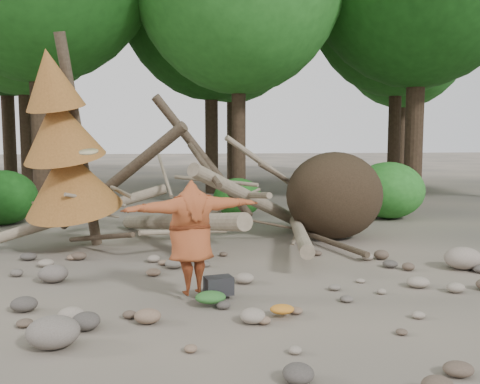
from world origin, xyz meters
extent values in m
plane|color=#514C44|center=(0.00, 0.00, 0.00)|extent=(120.00, 120.00, 0.00)
ellipsoid|color=#332619|center=(2.60, 4.30, 0.99)|extent=(2.20, 1.87, 1.98)
cylinder|color=gray|center=(-1.00, 3.70, 0.55)|extent=(2.61, 5.11, 1.08)
cylinder|color=gray|center=(0.80, 4.20, 0.90)|extent=(3.18, 3.71, 1.90)
cylinder|color=brown|center=(-2.20, 4.60, 1.40)|extent=(3.08, 1.91, 2.49)
cylinder|color=gray|center=(1.60, 3.50, 0.35)|extent=(1.13, 4.98, 0.43)
cylinder|color=brown|center=(-0.30, 4.80, 1.80)|extent=(2.39, 1.03, 2.89)
cylinder|color=gray|center=(-3.00, 4.00, 0.70)|extent=(3.71, 0.86, 1.20)
cylinder|color=#4C3F30|center=(-2.50, 3.50, 0.30)|extent=(1.52, 1.70, 0.49)
cylinder|color=gray|center=(0.20, 4.40, 0.80)|extent=(1.57, 0.85, 0.69)
cylinder|color=#4C3F30|center=(1.80, 4.90, 1.20)|extent=(1.92, 1.25, 1.10)
cylinder|color=gray|center=(-1.20, 4.20, 1.50)|extent=(0.37, 1.42, 0.85)
cylinder|color=#4C3F30|center=(2.20, 3.20, 0.15)|extent=(0.79, 2.54, 0.12)
cylinder|color=gray|center=(-0.80, 3.10, 0.45)|extent=(1.78, 1.11, 0.29)
cylinder|color=#4C3F30|center=(-2.90, 3.80, 2.20)|extent=(0.67, 1.13, 4.35)
cone|color=brown|center=(-3.06, 3.49, 1.50)|extent=(2.06, 2.13, 1.86)
cone|color=brown|center=(-3.16, 3.28, 2.50)|extent=(1.71, 1.78, 1.65)
cone|color=brown|center=(-3.26, 3.09, 3.40)|extent=(1.23, 1.30, 1.41)
cylinder|color=#38281C|center=(-5.00, 9.50, 4.48)|extent=(0.56, 0.56, 8.96)
cylinder|color=#38281C|center=(1.00, 9.20, 3.57)|extent=(0.44, 0.44, 7.14)
cylinder|color=#38281C|center=(7.00, 9.80, 4.72)|extent=(0.60, 0.60, 9.45)
cylinder|color=#38281C|center=(-6.50, 13.50, 3.78)|extent=(0.42, 0.42, 7.56)
cylinder|color=#38281C|center=(0.50, 14.20, 4.27)|extent=(0.52, 0.52, 8.54)
cylinder|color=#38281C|center=(8.00, 13.80, 4.06)|extent=(0.50, 0.50, 8.12)
cylinder|color=#38281C|center=(-9.00, 20.00, 4.83)|extent=(0.62, 0.62, 9.66)
cylinder|color=#38281C|center=(2.00, 20.50, 4.38)|extent=(0.54, 0.54, 8.75)
ellipsoid|color=#2B7D27|center=(2.00, 20.50, 9.00)|extent=(8.00, 8.00, 10.00)
cylinder|color=#38281C|center=(11.00, 20.00, 3.92)|extent=(0.46, 0.46, 7.84)
ellipsoid|color=#216A1E|center=(11.00, 20.00, 8.06)|extent=(7.17, 7.17, 8.60)
ellipsoid|color=#185316|center=(-5.50, 7.20, 0.72)|extent=(1.80, 1.80, 1.44)
ellipsoid|color=#216A1E|center=(0.80, 7.80, 0.56)|extent=(1.40, 1.40, 1.12)
ellipsoid|color=#2B7D27|center=(5.00, 7.00, 0.80)|extent=(2.00, 2.00, 1.60)
imported|color=brown|center=(-0.76, 0.16, 0.90)|extent=(2.10, 1.11, 1.65)
cylinder|color=tan|center=(-2.08, -0.29, 2.14)|extent=(0.32, 0.32, 0.10)
cube|color=black|center=(-0.38, 0.13, 0.13)|extent=(0.44, 0.35, 0.26)
ellipsoid|color=#295F26|center=(-0.52, -0.22, 0.08)|extent=(0.43, 0.36, 0.16)
ellipsoid|color=#B26B1E|center=(0.38, -0.77, 0.06)|extent=(0.32, 0.26, 0.12)
ellipsoid|color=#6B6159|center=(-2.35, -1.43, 0.18)|extent=(0.59, 0.53, 0.35)
ellipsoid|color=gray|center=(4.04, 1.31, 0.20)|extent=(0.65, 0.59, 0.39)
ellipsoid|color=#635A53|center=(-2.94, 1.31, 0.14)|extent=(0.47, 0.42, 0.28)
camera|label=1|loc=(-0.98, -7.38, 2.36)|focal=40.00mm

